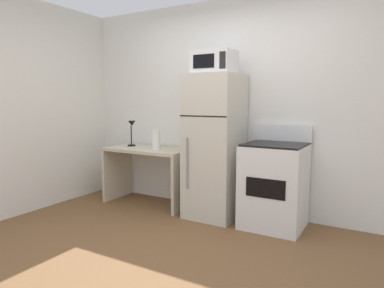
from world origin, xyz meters
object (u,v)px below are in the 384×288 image
object	(u,v)px
oven_range	(274,185)
microwave	(214,62)
refrigerator	(215,147)
desk_lamp	(132,129)
paper_towel_roll	(156,140)
desk	(149,165)

from	to	relation	value
oven_range	microwave	bearing A→B (deg)	-177.79
refrigerator	oven_range	world-z (taller)	refrigerator
desk_lamp	paper_towel_roll	distance (m)	0.50
refrigerator	desk_lamp	bearing A→B (deg)	177.41
paper_towel_roll	refrigerator	bearing A→B (deg)	2.34
refrigerator	oven_range	size ratio (longest dim) A/B	1.53
desk	microwave	size ratio (longest dim) A/B	2.52
desk	oven_range	bearing A→B (deg)	-0.35
microwave	oven_range	distance (m)	1.52
desk_lamp	microwave	distance (m)	1.54
refrigerator	microwave	bearing A→B (deg)	-89.67
refrigerator	paper_towel_roll	bearing A→B (deg)	-177.66
desk	refrigerator	distance (m)	1.03
desk_lamp	paper_towel_roll	size ratio (longest dim) A/B	1.47
paper_towel_roll	refrigerator	xyz separation A→B (m)	(0.82, 0.03, -0.03)
paper_towel_roll	oven_range	bearing A→B (deg)	1.49
desk	paper_towel_roll	world-z (taller)	paper_towel_roll
refrigerator	desk	bearing A→B (deg)	179.00
desk	oven_range	xyz separation A→B (m)	(1.71, -0.01, -0.06)
desk_lamp	refrigerator	size ratio (longest dim) A/B	0.21
microwave	oven_range	xyz separation A→B (m)	(0.72, 0.03, -1.34)
desk	paper_towel_roll	xyz separation A→B (m)	(0.16, -0.05, 0.35)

